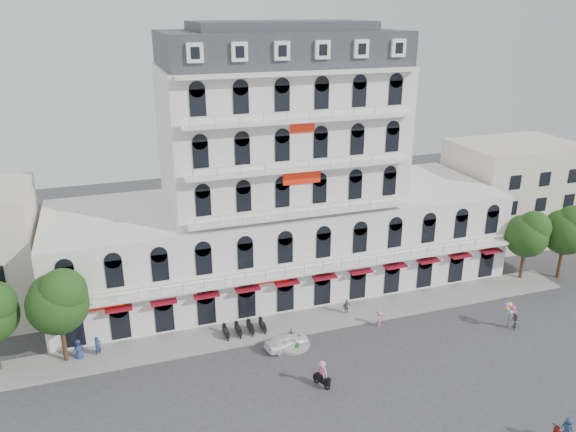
# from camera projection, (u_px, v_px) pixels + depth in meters

# --- Properties ---
(ground) EXTENTS (120.00, 120.00, 0.00)m
(ground) POSITION_uv_depth(u_px,v_px,m) (353.00, 379.00, 43.27)
(ground) COLOR #38383A
(ground) RESTS_ON ground
(sidewalk) EXTENTS (53.00, 4.00, 0.16)m
(sidewalk) POSITION_uv_depth(u_px,v_px,m) (311.00, 320.00, 51.23)
(sidewalk) COLOR gray
(sidewalk) RESTS_ON ground
(main_building) EXTENTS (45.00, 15.00, 25.80)m
(main_building) POSITION_uv_depth(u_px,v_px,m) (281.00, 189.00, 55.78)
(main_building) COLOR silver
(main_building) RESTS_ON ground
(flank_building_east) EXTENTS (14.00, 10.00, 12.00)m
(flank_building_east) POSITION_uv_depth(u_px,v_px,m) (511.00, 192.00, 67.93)
(flank_building_east) COLOR beige
(flank_building_east) RESTS_ON ground
(traffic_island) EXTENTS (3.20, 3.20, 1.60)m
(traffic_island) POSITION_uv_depth(u_px,v_px,m) (291.00, 342.00, 47.61)
(traffic_island) COLOR gray
(traffic_island) RESTS_ON ground
(parked_scooter_row) EXTENTS (4.40, 1.80, 1.10)m
(parked_scooter_row) POSITION_uv_depth(u_px,v_px,m) (245.00, 334.00, 49.18)
(parked_scooter_row) COLOR black
(parked_scooter_row) RESTS_ON ground
(tree_west_inner) EXTENTS (4.76, 4.76, 8.25)m
(tree_west_inner) POSITION_uv_depth(u_px,v_px,m) (58.00, 300.00, 43.43)
(tree_west_inner) COLOR #382314
(tree_west_inner) RESTS_ON ground
(tree_east_inner) EXTENTS (4.40, 4.37, 7.57)m
(tree_east_inner) POSITION_uv_depth(u_px,v_px,m) (528.00, 233.00, 57.52)
(tree_east_inner) COLOR #382314
(tree_east_inner) RESTS_ON ground
(tree_east_outer) EXTENTS (4.65, 4.65, 8.05)m
(tree_east_outer) POSITION_uv_depth(u_px,v_px,m) (567.00, 229.00, 57.72)
(tree_east_outer) COLOR #382314
(tree_east_outer) RESTS_ON ground
(parked_car) EXTENTS (4.06, 2.21, 1.31)m
(parked_car) POSITION_uv_depth(u_px,v_px,m) (287.00, 341.00, 47.03)
(parked_car) COLOR white
(parked_car) RESTS_ON ground
(rider_east) EXTENTS (0.75, 1.67, 2.18)m
(rider_east) POSITION_uv_depth(u_px,v_px,m) (567.00, 432.00, 36.38)
(rider_east) COLOR maroon
(rider_east) RESTS_ON ground
(rider_center) EXTENTS (1.05, 1.59, 2.19)m
(rider_center) POSITION_uv_depth(u_px,v_px,m) (322.00, 373.00, 42.10)
(rider_center) COLOR black
(rider_center) RESTS_ON ground
(pedestrian_left) EXTENTS (1.02, 0.81, 1.82)m
(pedestrian_left) POSITION_uv_depth(u_px,v_px,m) (79.00, 350.00, 45.40)
(pedestrian_left) COLOR navy
(pedestrian_left) RESTS_ON ground
(pedestrian_mid) EXTENTS (0.94, 0.46, 1.56)m
(pedestrian_mid) POSITION_uv_depth(u_px,v_px,m) (346.00, 307.00, 52.15)
(pedestrian_mid) COLOR #56555C
(pedestrian_mid) RESTS_ON ground
(pedestrian_right) EXTENTS (1.12, 0.92, 1.51)m
(pedestrian_right) POSITION_uv_depth(u_px,v_px,m) (379.00, 319.00, 50.26)
(pedestrian_right) COLOR pink
(pedestrian_right) RESTS_ON ground
(pedestrian_far) EXTENTS (0.77, 0.75, 1.78)m
(pedestrian_far) POSITION_uv_depth(u_px,v_px,m) (98.00, 347.00, 45.85)
(pedestrian_far) COLOR navy
(pedestrian_far) RESTS_ON ground
(balloon_vendor) EXTENTS (1.42, 1.31, 2.45)m
(balloon_vendor) POSITION_uv_depth(u_px,v_px,m) (513.00, 316.00, 49.63)
(balloon_vendor) COLOR slate
(balloon_vendor) RESTS_ON ground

